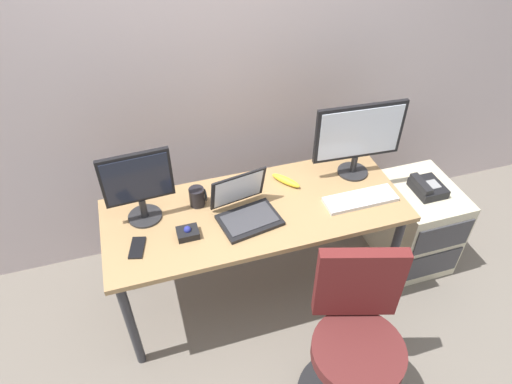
% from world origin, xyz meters
% --- Properties ---
extents(ground_plane, '(8.00, 8.00, 0.00)m').
position_xyz_m(ground_plane, '(0.00, 0.00, 0.00)').
color(ground_plane, '#6E665C').
extents(back_wall, '(6.00, 0.10, 2.80)m').
position_xyz_m(back_wall, '(0.00, 0.68, 1.40)').
color(back_wall, beige).
rests_on(back_wall, ground).
extents(desk, '(1.65, 0.65, 0.73)m').
position_xyz_m(desk, '(0.00, 0.00, 0.65)').
color(desk, '#A37E51').
rests_on(desk, ground).
extents(file_cabinet, '(0.42, 0.53, 0.59)m').
position_xyz_m(file_cabinet, '(1.10, -0.00, 0.29)').
color(file_cabinet, beige).
rests_on(file_cabinet, ground).
extents(desk_phone, '(0.17, 0.20, 0.09)m').
position_xyz_m(desk_phone, '(1.09, -0.02, 0.62)').
color(desk_phone, black).
rests_on(desk_phone, file_cabinet).
extents(office_chair, '(0.52, 0.54, 0.94)m').
position_xyz_m(office_chair, '(0.26, -0.76, 0.43)').
color(office_chair, black).
rests_on(office_chair, ground).
extents(monitor_main, '(0.52, 0.18, 0.46)m').
position_xyz_m(monitor_main, '(0.65, 0.13, 0.99)').
color(monitor_main, '#262628').
rests_on(monitor_main, desk).
extents(monitor_side, '(0.35, 0.18, 0.41)m').
position_xyz_m(monitor_side, '(-0.59, 0.11, 0.96)').
color(monitor_side, '#262628').
rests_on(monitor_side, desk).
extents(keyboard, '(0.41, 0.14, 0.03)m').
position_xyz_m(keyboard, '(0.57, -0.11, 0.74)').
color(keyboard, silver).
rests_on(keyboard, desk).
extents(laptop, '(0.35, 0.33, 0.24)m').
position_xyz_m(laptop, '(-0.07, -0.04, 0.78)').
color(laptop, black).
rests_on(laptop, desk).
extents(trackball_mouse, '(0.11, 0.09, 0.07)m').
position_xyz_m(trackball_mouse, '(-0.39, -0.09, 0.75)').
color(trackball_mouse, black).
rests_on(trackball_mouse, desk).
extents(coffee_mug, '(0.09, 0.08, 0.11)m').
position_xyz_m(coffee_mug, '(-0.29, 0.13, 0.78)').
color(coffee_mug, black).
rests_on(coffee_mug, desk).
extents(cell_phone, '(0.10, 0.15, 0.01)m').
position_xyz_m(cell_phone, '(-0.65, -0.10, 0.73)').
color(cell_phone, black).
rests_on(cell_phone, desk).
extents(banana, '(0.15, 0.18, 0.04)m').
position_xyz_m(banana, '(0.23, 0.16, 0.75)').
color(banana, yellow).
rests_on(banana, desk).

